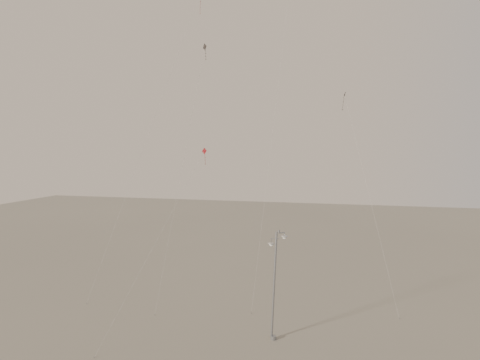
# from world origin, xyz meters

# --- Properties ---
(ground) EXTENTS (160.00, 160.00, 0.00)m
(ground) POSITION_xyz_m (0.00, 0.00, 0.00)
(ground) COLOR gray
(ground) RESTS_ON ground
(street_lamp) EXTENTS (1.51, 0.86, 8.87)m
(street_lamp) POSITION_xyz_m (5.13, 0.49, 4.73)
(street_lamp) COLOR gray
(street_lamp) RESTS_ON ground
(kite_0) EXTENTS (7.44, 15.58, 35.66)m
(kite_0) POSITION_xyz_m (-8.29, 15.60, 28.32)
(kite_0) COLOR maroon
(kite_0) RESTS_ON ground
(kite_1) EXTENTS (2.37, 9.13, 26.54)m
(kite_1) POSITION_xyz_m (-4.64, 8.85, 19.02)
(kite_1) COLOR black
(kite_1) RESTS_ON ground
(kite_2) EXTENTS (2.37, 15.65, 36.95)m
(kite_2) POSITION_xyz_m (3.86, 16.99, 28.98)
(kite_2) COLOR maroon
(kite_2) RESTS_ON ground
(kite_3) EXTENTS (3.93, 15.07, 15.35)m
(kite_3) POSITION_xyz_m (-4.52, 6.17, 11.39)
(kite_3) COLOR maroon
(kite_3) RESTS_ON ground
(kite_4) EXTENTS (5.05, 9.37, 21.59)m
(kite_4) POSITION_xyz_m (11.91, 13.40, 16.06)
(kite_4) COLOR black
(kite_4) RESTS_ON ground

